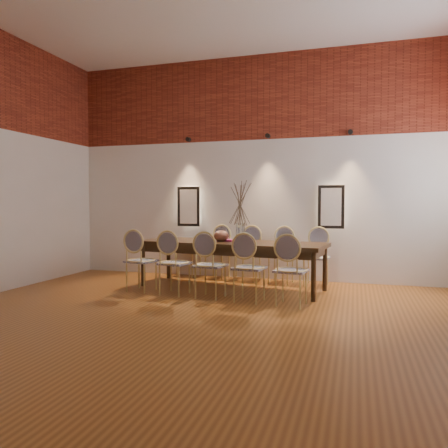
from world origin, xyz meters
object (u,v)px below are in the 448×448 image
(chair_near_c, at_px, (210,265))
(bowl, at_px, (221,236))
(chair_far_b, at_px, (218,252))
(vase, at_px, (240,233))
(chair_near_d, at_px, (249,268))
(chair_near_e, at_px, (291,270))
(chair_far_e, at_px, (316,257))
(book, at_px, (226,240))
(chair_near_b, at_px, (175,263))
(chair_far_a, at_px, (189,251))
(chair_far_d, at_px, (281,256))
(chair_far_c, at_px, (248,254))
(chair_near_a, at_px, (141,261))
(dining_table, at_px, (231,265))

(chair_near_c, bearing_deg, bowl, 102.18)
(chair_far_b, bearing_deg, vase, 134.71)
(chair_near_d, distance_m, chair_near_e, 0.60)
(chair_far_e, distance_m, book, 1.51)
(bowl, bearing_deg, chair_near_b, -129.34)
(chair_near_d, bearing_deg, bowl, 136.58)
(chair_far_a, relative_size, book, 3.62)
(vase, bearing_deg, chair_far_d, 52.51)
(chair_far_b, height_order, chair_far_c, same)
(chair_far_e, relative_size, bowl, 3.92)
(chair_far_d, bearing_deg, chair_near_a, 40.33)
(chair_near_c, bearing_deg, chair_far_a, 128.14)
(chair_near_e, relative_size, chair_far_c, 1.00)
(bowl, bearing_deg, chair_near_d, -50.76)
(chair_near_d, bearing_deg, vase, 120.15)
(chair_near_a, relative_size, chair_near_e, 1.00)
(chair_near_a, height_order, chair_near_d, same)
(chair_near_a, xyz_separation_m, chair_near_d, (1.77, -0.23, 0.00))
(chair_near_a, distance_m, book, 1.38)
(dining_table, distance_m, book, 0.40)
(chair_near_a, height_order, bowl, chair_near_a)
(chair_far_e, xyz_separation_m, book, (-1.38, -0.56, 0.30))
(chair_near_e, relative_size, chair_far_e, 1.00)
(book, bearing_deg, chair_far_d, 38.86)
(chair_far_b, xyz_separation_m, chair_far_c, (0.59, -0.08, 0.00))
(chair_near_c, bearing_deg, chair_near_e, -0.00)
(chair_far_b, bearing_deg, chair_near_b, 90.00)
(chair_near_b, relative_size, chair_near_e, 1.00)
(chair_near_d, distance_m, chair_far_e, 1.63)
(chair_far_a, bearing_deg, chair_near_e, 147.52)
(dining_table, height_order, book, book)
(chair_near_a, relative_size, chair_far_a, 1.00)
(chair_far_e, bearing_deg, chair_near_b, 40.33)
(chair_far_e, xyz_separation_m, bowl, (-1.44, -0.63, 0.37))
(chair_far_b, bearing_deg, chair_near_d, 128.14)
(chair_near_c, bearing_deg, chair_near_b, 180.00)
(vase, bearing_deg, chair_far_b, 127.37)
(chair_near_a, bearing_deg, chair_near_c, -0.00)
(chair_near_a, bearing_deg, chair_near_b, 0.00)
(chair_near_a, xyz_separation_m, vase, (1.43, 0.58, 0.43))
(chair_far_b, height_order, chair_far_e, same)
(chair_far_a, xyz_separation_m, chair_far_c, (1.18, -0.15, 0.00))
(chair_near_e, relative_size, chair_far_a, 1.00)
(chair_near_d, bearing_deg, chair_far_c, 111.44)
(chair_far_b, bearing_deg, bowl, 118.71)
(dining_table, xyz_separation_m, chair_near_c, (-0.10, -0.75, 0.09))
(chair_near_c, bearing_deg, book, 97.28)
(book, bearing_deg, chair_near_c, -90.07)
(vase, bearing_deg, chair_far_a, 143.27)
(chair_near_d, height_order, chair_far_e, same)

